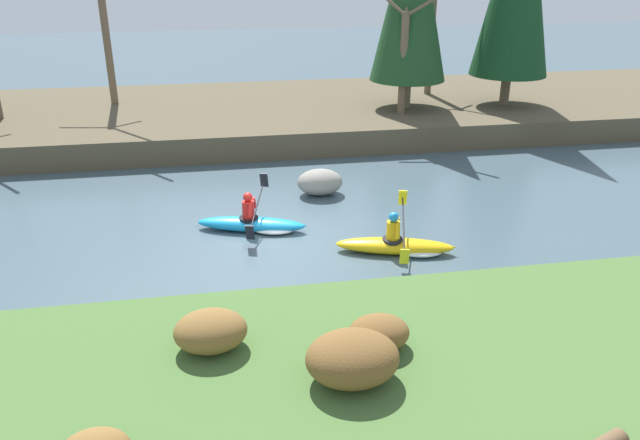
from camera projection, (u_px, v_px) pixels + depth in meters
name	position (u px, v px, depth m)	size (l,w,h in m)	color
ground_plane	(279.00, 243.00, 14.84)	(90.00, 90.00, 0.00)	#425660
riverbank_far	(247.00, 115.00, 24.59)	(44.00, 9.31, 0.88)	brown
bare_tree_mid_upstream	(105.00, 15.00, 23.29)	(3.89, 3.85, 7.09)	brown
bare_tree_mid_downstream	(404.00, 51.00, 22.18)	(2.68, 2.64, 4.77)	brown
bare_tree_downstream	(432.00, 28.00, 25.27)	(3.11, 3.07, 5.59)	brown
shrub_clump_second	(211.00, 331.00, 9.40)	(1.11, 0.93, 0.60)	brown
shrub_clump_third	(352.00, 358.00, 8.67)	(1.33, 1.11, 0.72)	brown
shrub_clump_far_end	(379.00, 333.00, 9.44)	(0.93, 0.78, 0.51)	brown
kayaker_lead	(400.00, 245.00, 14.29)	(2.78, 2.04, 1.20)	yellow
kayaker_middle	(256.00, 223.00, 15.43)	(2.77, 2.04, 1.20)	#1993D6
boulder_midstream	(320.00, 182.00, 17.71)	(1.29, 1.01, 0.73)	gray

